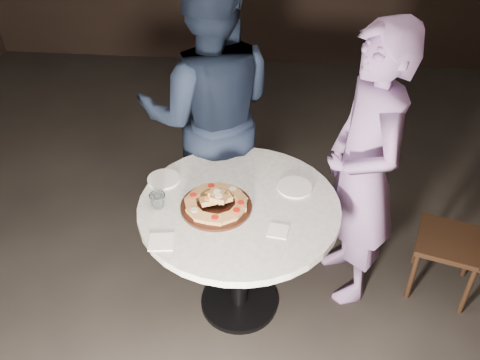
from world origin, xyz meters
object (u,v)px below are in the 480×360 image
object	(u,v)px
serving_board	(216,206)
focaccia_pile	(216,201)
table	(239,225)
water_glass	(158,201)
chair_right	(467,237)
diner_navy	(210,114)
chair_far	(221,131)
diner_teal	(363,173)

from	to	relation	value
serving_board	focaccia_pile	size ratio (longest dim) A/B	1.12
table	water_glass	bearing A→B (deg)	-172.73
chair_right	table	bearing A→B (deg)	-63.99
diner_navy	chair_far	bearing A→B (deg)	-95.83
focaccia_pile	chair_right	distance (m)	1.55
chair_far	diner_teal	bearing A→B (deg)	136.30
water_glass	chair_right	size ratio (longest dim) A/B	0.11
chair_far	diner_navy	xyz separation A→B (m)	(0.01, -0.55, 0.48)
water_glass	diner_navy	xyz separation A→B (m)	(0.18, 0.78, 0.08)
serving_board	diner_teal	distance (m)	0.85
serving_board	focaccia_pile	distance (m)	0.03
chair_right	diner_teal	bearing A→B (deg)	-75.82
water_glass	diner_navy	distance (m)	0.81
serving_board	diner_navy	size ratio (longest dim) A/B	0.20
serving_board	focaccia_pile	world-z (taller)	focaccia_pile
chair_far	serving_board	bearing A→B (deg)	99.72
diner_teal	water_glass	bearing A→B (deg)	-89.17
chair_far	chair_right	size ratio (longest dim) A/B	1.00
serving_board	water_glass	xyz separation A→B (m)	(-0.31, -0.02, 0.03)
water_glass	chair_far	world-z (taller)	water_glass
diner_teal	table	bearing A→B (deg)	-84.05
chair_far	chair_right	xyz separation A→B (m)	(1.61, -1.04, 0.00)
chair_far	diner_teal	xyz separation A→B (m)	(0.93, -1.02, 0.42)
table	diner_navy	size ratio (longest dim) A/B	0.74
diner_navy	diner_teal	world-z (taller)	diner_navy
serving_board	diner_teal	bearing A→B (deg)	20.25
table	chair_far	size ratio (longest dim) A/B	1.74
chair_right	diner_navy	distance (m)	1.75
diner_navy	focaccia_pile	bearing A→B (deg)	93.52
table	serving_board	xyz separation A→B (m)	(-0.12, -0.04, 0.16)
diner_teal	chair_right	bearing A→B (deg)	73.04
diner_teal	serving_board	bearing A→B (deg)	-84.70
serving_board	chair_right	distance (m)	1.54
serving_board	diner_navy	distance (m)	0.78
focaccia_pile	diner_teal	xyz separation A→B (m)	(0.80, 0.29, 0.02)
serving_board	chair_right	size ratio (longest dim) A/B	0.47
table	water_glass	distance (m)	0.48
serving_board	chair_right	xyz separation A→B (m)	(1.47, 0.27, -0.36)
chair_far	diner_navy	size ratio (longest dim) A/B	0.43
serving_board	chair_far	bearing A→B (deg)	96.00
chair_right	diner_teal	size ratio (longest dim) A/B	0.46
water_glass	focaccia_pile	bearing A→B (deg)	3.87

